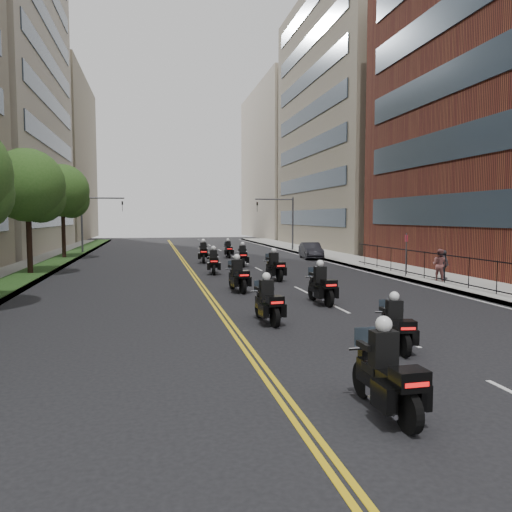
{
  "coord_description": "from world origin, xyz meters",
  "views": [
    {
      "loc": [
        -3.94,
        -8.27,
        3.57
      ],
      "look_at": [
        0.91,
        14.93,
        1.71
      ],
      "focal_mm": 35.0,
      "sensor_mm": 36.0,
      "label": 1
    }
  ],
  "objects_px": {
    "motorcycle_6": "(214,263)",
    "motorcycle_7": "(243,257)",
    "motorcycle_1": "(395,327)",
    "motorcycle_2": "(268,303)",
    "motorcycle_9": "(228,250)",
    "parked_sedan": "(311,251)",
    "pedestrian_c": "(444,264)",
    "motorcycle_4": "(238,277)",
    "pedestrian_b": "(440,265)",
    "motorcycle_5": "(275,268)",
    "motorcycle_8": "(203,253)",
    "motorcycle_0": "(387,377)",
    "motorcycle_3": "(321,287)"
  },
  "relations": [
    {
      "from": "motorcycle_5",
      "to": "motorcycle_9",
      "type": "relative_size",
      "value": 1.08
    },
    {
      "from": "motorcycle_4",
      "to": "motorcycle_8",
      "type": "xyz_separation_m",
      "value": [
        -0.07,
        15.53,
        0.02
      ]
    },
    {
      "from": "motorcycle_4",
      "to": "motorcycle_1",
      "type": "bearing_deg",
      "value": -85.76
    },
    {
      "from": "motorcycle_4",
      "to": "motorcycle_6",
      "type": "distance_m",
      "value": 7.66
    },
    {
      "from": "motorcycle_6",
      "to": "motorcycle_9",
      "type": "relative_size",
      "value": 1.04
    },
    {
      "from": "motorcycle_0",
      "to": "motorcycle_7",
      "type": "bearing_deg",
      "value": 83.52
    },
    {
      "from": "motorcycle_0",
      "to": "pedestrian_c",
      "type": "xyz_separation_m",
      "value": [
        11.68,
        16.62,
        0.25
      ]
    },
    {
      "from": "motorcycle_6",
      "to": "motorcycle_7",
      "type": "distance_m",
      "value": 5.1
    },
    {
      "from": "motorcycle_0",
      "to": "motorcycle_8",
      "type": "distance_m",
      "value": 30.83
    },
    {
      "from": "motorcycle_3",
      "to": "motorcycle_6",
      "type": "height_order",
      "value": "motorcycle_3"
    },
    {
      "from": "pedestrian_b",
      "to": "motorcycle_4",
      "type": "bearing_deg",
      "value": 64.96
    },
    {
      "from": "motorcycle_7",
      "to": "pedestrian_c",
      "type": "distance_m",
      "value": 14.2
    },
    {
      "from": "motorcycle_7",
      "to": "pedestrian_b",
      "type": "distance_m",
      "value": 14.27
    },
    {
      "from": "motorcycle_9",
      "to": "pedestrian_c",
      "type": "relative_size",
      "value": 1.43
    },
    {
      "from": "parked_sedan",
      "to": "motorcycle_8",
      "type": "bearing_deg",
      "value": -161.75
    },
    {
      "from": "motorcycle_2",
      "to": "motorcycle_3",
      "type": "distance_m",
      "value": 4.38
    },
    {
      "from": "motorcycle_6",
      "to": "motorcycle_4",
      "type": "bearing_deg",
      "value": -83.12
    },
    {
      "from": "motorcycle_1",
      "to": "motorcycle_2",
      "type": "relative_size",
      "value": 0.92
    },
    {
      "from": "motorcycle_8",
      "to": "motorcycle_6",
      "type": "bearing_deg",
      "value": -86.9
    },
    {
      "from": "motorcycle_2",
      "to": "motorcycle_3",
      "type": "xyz_separation_m",
      "value": [
        3.01,
        3.18,
        0.04
      ]
    },
    {
      "from": "motorcycle_8",
      "to": "motorcycle_5",
      "type": "bearing_deg",
      "value": -72.19
    },
    {
      "from": "motorcycle_0",
      "to": "pedestrian_c",
      "type": "bearing_deg",
      "value": 53.29
    },
    {
      "from": "motorcycle_9",
      "to": "parked_sedan",
      "type": "distance_m",
      "value": 7.23
    },
    {
      "from": "motorcycle_7",
      "to": "motorcycle_2",
      "type": "bearing_deg",
      "value": -91.07
    },
    {
      "from": "motorcycle_7",
      "to": "pedestrian_c",
      "type": "xyz_separation_m",
      "value": [
        9.35,
        -10.69,
        0.25
      ]
    },
    {
      "from": "motorcycle_2",
      "to": "pedestrian_b",
      "type": "distance_m",
      "value": 13.85
    },
    {
      "from": "motorcycle_8",
      "to": "motorcycle_9",
      "type": "xyz_separation_m",
      "value": [
        2.61,
        4.32,
        -0.07
      ]
    },
    {
      "from": "motorcycle_0",
      "to": "motorcycle_7",
      "type": "height_order",
      "value": "motorcycle_0"
    },
    {
      "from": "motorcycle_4",
      "to": "motorcycle_5",
      "type": "relative_size",
      "value": 0.98
    },
    {
      "from": "motorcycle_9",
      "to": "parked_sedan",
      "type": "bearing_deg",
      "value": -19.24
    },
    {
      "from": "motorcycle_6",
      "to": "motorcycle_8",
      "type": "xyz_separation_m",
      "value": [
        0.16,
        7.88,
        0.04
      ]
    },
    {
      "from": "motorcycle_3",
      "to": "pedestrian_b",
      "type": "bearing_deg",
      "value": 26.05
    },
    {
      "from": "motorcycle_1",
      "to": "motorcycle_6",
      "type": "relative_size",
      "value": 0.89
    },
    {
      "from": "motorcycle_0",
      "to": "motorcycle_4",
      "type": "relative_size",
      "value": 0.99
    },
    {
      "from": "motorcycle_5",
      "to": "parked_sedan",
      "type": "distance_m",
      "value": 15.12
    },
    {
      "from": "motorcycle_7",
      "to": "parked_sedan",
      "type": "relative_size",
      "value": 0.57
    },
    {
      "from": "motorcycle_8",
      "to": "motorcycle_9",
      "type": "distance_m",
      "value": 5.05
    },
    {
      "from": "motorcycle_7",
      "to": "pedestrian_c",
      "type": "bearing_deg",
      "value": -42.09
    },
    {
      "from": "motorcycle_7",
      "to": "pedestrian_b",
      "type": "xyz_separation_m",
      "value": [
        8.73,
        -11.29,
        0.3
      ]
    },
    {
      "from": "motorcycle_5",
      "to": "motorcycle_8",
      "type": "distance_m",
      "value": 12.07
    },
    {
      "from": "motorcycle_1",
      "to": "motorcycle_9",
      "type": "xyz_separation_m",
      "value": [
        0.19,
        31.12,
        0.05
      ]
    },
    {
      "from": "motorcycle_4",
      "to": "pedestrian_b",
      "type": "distance_m",
      "value": 11.16
    },
    {
      "from": "parked_sedan",
      "to": "pedestrian_b",
      "type": "bearing_deg",
      "value": -76.85
    },
    {
      "from": "motorcycle_3",
      "to": "pedestrian_b",
      "type": "xyz_separation_m",
      "value": [
        8.35,
        4.75,
        0.29
      ]
    },
    {
      "from": "motorcycle_3",
      "to": "motorcycle_7",
      "type": "distance_m",
      "value": 16.04
    },
    {
      "from": "pedestrian_b",
      "to": "motorcycle_7",
      "type": "bearing_deg",
      "value": 8.95
    },
    {
      "from": "motorcycle_0",
      "to": "motorcycle_2",
      "type": "distance_m",
      "value": 8.1
    },
    {
      "from": "parked_sedan",
      "to": "pedestrian_c",
      "type": "distance_m",
      "value": 16.26
    },
    {
      "from": "motorcycle_5",
      "to": "pedestrian_b",
      "type": "distance_m",
      "value": 8.93
    },
    {
      "from": "motorcycle_2",
      "to": "pedestrian_c",
      "type": "bearing_deg",
      "value": 29.89
    }
  ]
}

